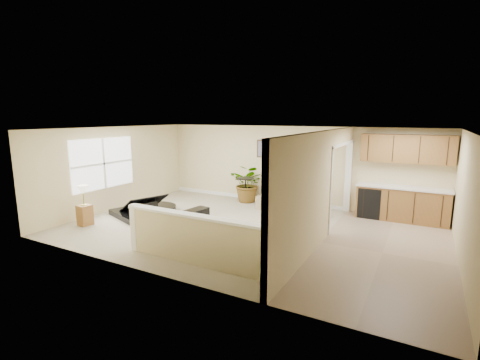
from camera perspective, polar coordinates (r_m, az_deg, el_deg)
The scene contains 20 objects.
floor at distance 8.79m, azimuth 1.31°, elevation -8.19°, with size 9.00×9.00×0.00m, color #AEA787.
back_wall at distance 11.19m, azimuth 8.36°, elevation 2.33°, with size 9.00×0.04×2.50m, color beige.
front_wall at distance 6.02m, azimuth -11.81°, elevation -4.77°, with size 9.00×0.04×2.50m, color beige.
left_wall at distance 11.23m, azimuth -19.57°, elevation 1.87°, with size 0.04×6.00×2.50m, color beige.
right_wall at distance 7.61m, azimuth 33.14°, elevation -3.09°, with size 0.04×6.00×2.50m, color beige.
ceiling at distance 8.34m, azimuth 1.38°, elevation 8.32°, with size 9.00×6.00×0.04m, color white.
kitchen_vinyl at distance 7.96m, azimuth 22.35°, elevation -11.01°, with size 2.70×6.00×0.01m, color tan.
interior_partition at distance 8.08m, azimuth 13.62°, elevation -1.19°, with size 0.18×5.99×2.50m.
pony_half_wall at distance 6.72m, azimuth -7.18°, elevation -9.55°, with size 3.42×0.22×1.00m.
left_window at distance 10.87m, azimuth -21.53°, elevation 2.54°, with size 0.05×2.15×1.45m, color white.
wall_art_left at distance 11.47m, azimuth 3.90°, elevation 5.13°, with size 0.48×0.04×0.58m.
wall_mirror at distance 11.01m, azimuth 9.85°, elevation 5.04°, with size 0.55×0.04×0.55m.
kitchen_cabinets at distance 10.35m, azimuth 24.58°, elevation -1.30°, with size 2.36×0.65×2.33m.
piano at distance 10.39m, azimuth -15.83°, elevation -2.35°, with size 2.04×2.02×1.39m.
piano_bench at distance 9.13m, azimuth -7.17°, elevation -6.08°, with size 0.34×0.67×0.45m, color black.
loveseat at distance 10.65m, azimuth 7.66°, elevation -2.99°, with size 1.72×1.09×0.93m.
accent_table at distance 11.46m, azimuth 0.89°, elevation -1.08°, with size 0.56×0.56×0.81m.
palm_plant at distance 11.44m, azimuth 1.42°, elevation -0.61°, with size 1.15×1.00×1.25m.
small_plant at distance 10.09m, azimuth 13.45°, elevation -4.73°, with size 0.30×0.30×0.51m.
lamp_stand at distance 9.91m, azimuth -24.18°, elevation -4.27°, with size 0.34×0.34×1.06m.
Camera 1 is at (3.79, -7.42, 2.81)m, focal length 26.00 mm.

